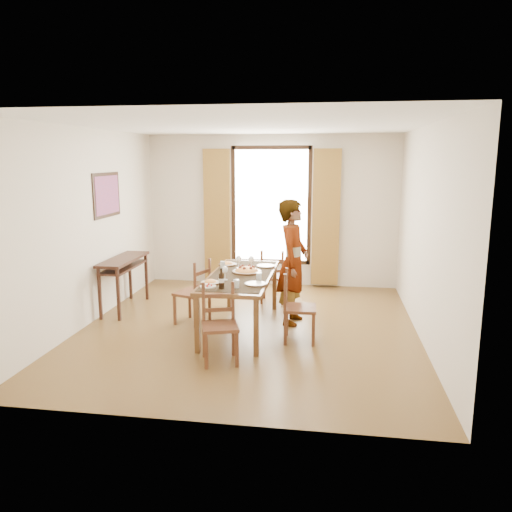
# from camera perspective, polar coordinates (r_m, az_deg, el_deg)

# --- Properties ---
(ground) EXTENTS (5.00, 5.00, 0.00)m
(ground) POSITION_cam_1_polar(r_m,az_deg,el_deg) (6.90, -0.82, -8.25)
(ground) COLOR #56381B
(ground) RESTS_ON ground
(room_shell) EXTENTS (4.60, 5.10, 2.74)m
(room_shell) POSITION_cam_1_polar(r_m,az_deg,el_deg) (6.68, -0.71, 4.71)
(room_shell) COLOR beige
(room_shell) RESTS_ON ground
(console_table) EXTENTS (0.38, 1.20, 0.80)m
(console_table) POSITION_cam_1_polar(r_m,az_deg,el_deg) (7.84, -14.89, -1.06)
(console_table) COLOR black
(console_table) RESTS_ON ground
(dining_table) EXTENTS (0.83, 1.99, 0.76)m
(dining_table) POSITION_cam_1_polar(r_m,az_deg,el_deg) (6.71, -1.77, -2.67)
(dining_table) COLOR brown
(dining_table) RESTS_ON ground
(chair_west) EXTENTS (0.52, 0.52, 0.92)m
(chair_west) POSITION_cam_1_polar(r_m,az_deg,el_deg) (7.02, -7.10, -4.33)
(chair_west) COLOR brown
(chair_west) RESTS_ON ground
(chair_north) EXTENTS (0.39, 0.39, 0.87)m
(chair_north) POSITION_cam_1_polar(r_m,az_deg,el_deg) (8.00, 1.95, -2.49)
(chair_north) COLOR brown
(chair_north) RESTS_ON ground
(chair_south) EXTENTS (0.50, 0.50, 0.90)m
(chair_south) POSITION_cam_1_polar(r_m,az_deg,el_deg) (5.72, -4.16, -8.01)
(chair_south) COLOR brown
(chair_south) RESTS_ON ground
(chair_east) EXTENTS (0.42, 0.42, 0.91)m
(chair_east) POSITION_cam_1_polar(r_m,az_deg,el_deg) (6.34, 4.75, -6.03)
(chair_east) COLOR brown
(chair_east) RESTS_ON ground
(man) EXTENTS (0.73, 0.57, 1.74)m
(man) POSITION_cam_1_polar(r_m,az_deg,el_deg) (6.94, 4.23, -0.71)
(man) COLOR gray
(man) RESTS_ON ground
(plate_sw) EXTENTS (0.27, 0.27, 0.05)m
(plate_sw) POSITION_cam_1_polar(r_m,az_deg,el_deg) (6.23, -5.23, -2.90)
(plate_sw) COLOR silver
(plate_sw) RESTS_ON dining_table
(plate_se) EXTENTS (0.27, 0.27, 0.05)m
(plate_se) POSITION_cam_1_polar(r_m,az_deg,el_deg) (6.15, -0.01, -3.05)
(plate_se) COLOR silver
(plate_se) RESTS_ON dining_table
(plate_nw) EXTENTS (0.27, 0.27, 0.05)m
(plate_nw) POSITION_cam_1_polar(r_m,az_deg,el_deg) (7.28, -3.25, -0.82)
(plate_nw) COLOR silver
(plate_nw) RESTS_ON dining_table
(plate_ne) EXTENTS (0.27, 0.27, 0.05)m
(plate_ne) POSITION_cam_1_polar(r_m,az_deg,el_deg) (7.16, 1.15, -1.00)
(plate_ne) COLOR silver
(plate_ne) RESTS_ON dining_table
(pasta_platter) EXTENTS (0.40, 0.40, 0.10)m
(pasta_platter) POSITION_cam_1_polar(r_m,az_deg,el_deg) (6.78, -1.06, -1.50)
(pasta_platter) COLOR red
(pasta_platter) RESTS_ON dining_table
(caprese_plate) EXTENTS (0.20, 0.20, 0.04)m
(caprese_plate) POSITION_cam_1_polar(r_m,az_deg,el_deg) (6.07, -5.51, -3.37)
(caprese_plate) COLOR silver
(caprese_plate) RESTS_ON dining_table
(wine_glass_a) EXTENTS (0.08, 0.08, 0.18)m
(wine_glass_a) POSITION_cam_1_polar(r_m,az_deg,el_deg) (6.38, -3.57, -1.95)
(wine_glass_a) COLOR white
(wine_glass_a) RESTS_ON dining_table
(wine_glass_b) EXTENTS (0.08, 0.08, 0.18)m
(wine_glass_b) POSITION_cam_1_polar(r_m,az_deg,el_deg) (7.01, -0.54, -0.73)
(wine_glass_b) COLOR white
(wine_glass_b) RESTS_ON dining_table
(wine_glass_c) EXTENTS (0.08, 0.08, 0.18)m
(wine_glass_c) POSITION_cam_1_polar(r_m,az_deg,el_deg) (7.04, -1.99, -0.68)
(wine_glass_c) COLOR white
(wine_glass_c) RESTS_ON dining_table
(tumbler_a) EXTENTS (0.07, 0.07, 0.10)m
(tumbler_a) POSITION_cam_1_polar(r_m,az_deg,el_deg) (6.35, 0.33, -2.37)
(tumbler_a) COLOR silver
(tumbler_a) RESTS_ON dining_table
(tumbler_b) EXTENTS (0.07, 0.07, 0.10)m
(tumbler_b) POSITION_cam_1_polar(r_m,az_deg,el_deg) (7.06, -3.84, -1.01)
(tumbler_b) COLOR silver
(tumbler_b) RESTS_ON dining_table
(tumbler_c) EXTENTS (0.07, 0.07, 0.10)m
(tumbler_c) POSITION_cam_1_polar(r_m,az_deg,el_deg) (6.00, -2.27, -3.19)
(tumbler_c) COLOR silver
(tumbler_c) RESTS_ON dining_table
(wine_bottle) EXTENTS (0.07, 0.07, 0.25)m
(wine_bottle) POSITION_cam_1_polar(r_m,az_deg,el_deg) (5.96, -3.98, -2.57)
(wine_bottle) COLOR black
(wine_bottle) RESTS_ON dining_table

